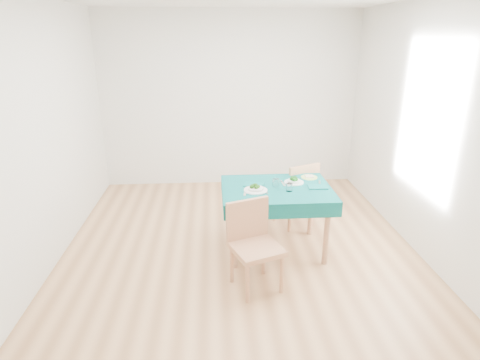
{
  "coord_description": "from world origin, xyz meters",
  "views": [
    {
      "loc": [
        -0.28,
        -4.05,
        2.33
      ],
      "look_at": [
        0.0,
        0.0,
        0.85
      ],
      "focal_mm": 30.0,
      "sensor_mm": 36.0,
      "label": 1
    }
  ],
  "objects": [
    {
      "name": "fork_near",
      "position": [
        0.04,
        -0.14,
        0.76
      ],
      "size": [
        0.05,
        0.18,
        0.0
      ],
      "primitive_type": "cube",
      "rotation": [
        0.0,
        0.0,
        -0.14
      ],
      "color": "silver",
      "rests_on": "table"
    },
    {
      "name": "bread_slice",
      "position": [
        0.83,
        0.27,
        0.77
      ],
      "size": [
        0.1,
        0.1,
        0.01
      ],
      "primitive_type": "cube",
      "rotation": [
        0.0,
        0.0,
        0.02
      ],
      "color": "beige",
      "rests_on": "side_plate"
    },
    {
      "name": "napkin_far",
      "position": [
        0.85,
        -0.04,
        0.76
      ],
      "size": [
        0.22,
        0.16,
        0.01
      ],
      "primitive_type": "cube",
      "rotation": [
        0.0,
        0.0,
        -0.06
      ],
      "color": "#0A5B59",
      "rests_on": "table"
    },
    {
      "name": "knife_far",
      "position": [
        0.89,
        0.05,
        0.76
      ],
      "size": [
        0.07,
        0.23,
        0.0
      ],
      "primitive_type": "cube",
      "rotation": [
        0.0,
        0.0,
        -0.23
      ],
      "color": "silver",
      "rests_on": "table"
    },
    {
      "name": "side_plate",
      "position": [
        0.83,
        0.27,
        0.76
      ],
      "size": [
        0.19,
        0.19,
        0.01
      ],
      "primitive_type": "cylinder",
      "color": "#CDE56F",
      "rests_on": "table"
    },
    {
      "name": "table",
      "position": [
        0.4,
        -0.02,
        0.38
      ],
      "size": [
        1.18,
        0.9,
        0.76
      ],
      "primitive_type": "cube",
      "color": "#075251",
      "rests_on": "ground"
    },
    {
      "name": "knife_near",
      "position": [
        0.25,
        -0.1,
        0.76
      ],
      "size": [
        0.06,
        0.2,
        0.0
      ],
      "primitive_type": "cube",
      "rotation": [
        0.0,
        0.0,
        0.22
      ],
      "color": "silver",
      "rests_on": "table"
    },
    {
      "name": "tumbler_side",
      "position": [
        0.52,
        -0.13,
        0.8
      ],
      "size": [
        0.07,
        0.07,
        0.09
      ],
      "primitive_type": "cylinder",
      "color": "white",
      "rests_on": "table"
    },
    {
      "name": "tumbler_center",
      "position": [
        0.39,
        0.01,
        0.81
      ],
      "size": [
        0.07,
        0.07,
        0.09
      ],
      "primitive_type": "cylinder",
      "color": "white",
      "rests_on": "table"
    },
    {
      "name": "chair_near",
      "position": [
        0.1,
        -0.74,
        0.55
      ],
      "size": [
        0.58,
        0.6,
        1.09
      ],
      "primitive_type": "cube",
      "rotation": [
        0.0,
        0.0,
        0.37
      ],
      "color": "#AC7550",
      "rests_on": "ground"
    },
    {
      "name": "bowl_near",
      "position": [
        0.16,
        -0.09,
        0.8
      ],
      "size": [
        0.25,
        0.25,
        0.08
      ],
      "primitive_type": null,
      "color": "white",
      "rests_on": "table"
    },
    {
      "name": "chair_far",
      "position": [
        0.74,
        0.64,
        0.54
      ],
      "size": [
        0.59,
        0.61,
        1.08
      ],
      "primitive_type": "cube",
      "rotation": [
        0.0,
        0.0,
        3.56
      ],
      "color": "#AC7550",
      "rests_on": "ground"
    },
    {
      "name": "room_shell",
      "position": [
        0.0,
        0.0,
        1.35
      ],
      "size": [
        4.02,
        4.52,
        2.73
      ],
      "color": "#A47044",
      "rests_on": "ground"
    },
    {
      "name": "fork_far",
      "position": [
        0.49,
        0.1,
        0.76
      ],
      "size": [
        0.04,
        0.18,
        0.0
      ],
      "primitive_type": "cube",
      "rotation": [
        0.0,
        0.0,
        0.09
      ],
      "color": "silver",
      "rests_on": "table"
    },
    {
      "name": "napkin_near",
      "position": [
        0.16,
        0.07,
        0.76
      ],
      "size": [
        0.25,
        0.21,
        0.01
      ],
      "primitive_type": "cube",
      "rotation": [
        0.0,
        0.0,
        -0.28
      ],
      "color": "#0A5B59",
      "rests_on": "table"
    },
    {
      "name": "bowl_far",
      "position": [
        0.62,
        0.12,
        0.79
      ],
      "size": [
        0.22,
        0.22,
        0.07
      ],
      "primitive_type": null,
      "color": "white",
      "rests_on": "table"
    }
  ]
}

